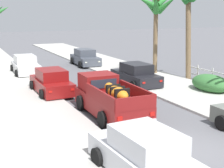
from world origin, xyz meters
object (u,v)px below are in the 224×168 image
object	(u,v)px
car_left_far	(136,75)
hedge_bush	(210,83)
palm_tree_left_fore	(156,8)
palm_tree_left_mid	(189,0)
car_right_far	(145,156)
pickup_truck	(109,99)
car_left_near	(25,65)
car_right_mid	(51,82)
car_right_near	(85,58)

from	to	relation	value
car_left_far	hedge_bush	world-z (taller)	car_left_far
car_left_far	palm_tree_left_fore	size ratio (longest dim) A/B	0.67
palm_tree_left_mid	hedge_bush	distance (m)	6.58
car_right_far	car_left_far	bearing A→B (deg)	61.83
hedge_bush	palm_tree_left_fore	bearing A→B (deg)	89.10
pickup_truck	palm_tree_left_fore	world-z (taller)	palm_tree_left_fore
car_left_far	car_left_near	bearing A→B (deg)	128.67
car_right_mid	hedge_bush	xyz separation A→B (m)	(9.11, -3.80, -0.16)
pickup_truck	car_left_near	world-z (taller)	pickup_truck
car_left_near	car_right_far	size ratio (longest dim) A/B	0.99
palm_tree_left_fore	hedge_bush	xyz separation A→B (m)	(-0.10, -6.64, -4.67)
car_left_near	palm_tree_left_mid	world-z (taller)	palm_tree_left_mid
car_right_near	palm_tree_left_fore	size ratio (longest dim) A/B	0.68
car_left_near	palm_tree_left_fore	xyz separation A→B (m)	(9.41, -4.48, 4.51)
car_left_far	palm_tree_left_mid	bearing A→B (deg)	3.02
car_left_far	palm_tree_left_mid	size ratio (longest dim) A/B	0.60
car_right_mid	hedge_bush	world-z (taller)	car_right_mid
car_left_far	hedge_bush	size ratio (longest dim) A/B	1.53
car_right_far	hedge_bush	size ratio (longest dim) A/B	1.55
palm_tree_left_fore	palm_tree_left_mid	distance (m)	3.01
pickup_truck	car_right_mid	size ratio (longest dim) A/B	1.23
palm_tree_left_fore	hedge_bush	bearing A→B (deg)	-90.90
pickup_truck	palm_tree_left_fore	xyz separation A→B (m)	(7.79, 8.17, 4.41)
car_right_near	car_right_far	size ratio (longest dim) A/B	1.00
pickup_truck	car_left_near	bearing A→B (deg)	97.33
pickup_truck	car_right_near	distance (m)	15.40
car_left_near	car_right_near	distance (m)	6.32
car_right_near	car_right_mid	world-z (taller)	same
car_left_near	palm_tree_left_mid	xyz separation A→B (m)	(10.42, -7.26, 5.05)
pickup_truck	car_right_mid	xyz separation A→B (m)	(-1.43, 5.33, -0.10)
car_right_mid	palm_tree_left_fore	world-z (taller)	palm_tree_left_fore
car_right_near	palm_tree_left_mid	size ratio (longest dim) A/B	0.61
pickup_truck	car_right_near	world-z (taller)	pickup_truck
palm_tree_left_fore	hedge_bush	size ratio (longest dim) A/B	2.28
car_left_near	palm_tree_left_fore	size ratio (longest dim) A/B	0.67
palm_tree_left_fore	hedge_bush	world-z (taller)	palm_tree_left_fore
car_right_near	car_right_mid	distance (m)	11.07
car_left_near	car_right_near	xyz separation A→B (m)	(5.95, 2.14, 0.00)
car_right_near	palm_tree_left_mid	xyz separation A→B (m)	(4.47, -9.40, 5.05)
car_right_mid	car_right_far	world-z (taller)	same
car_right_far	palm_tree_left_fore	distance (m)	17.61
car_left_near	car_right_mid	world-z (taller)	same
car_right_near	car_left_far	bearing A→B (deg)	-89.70
palm_tree_left_fore	palm_tree_left_mid	xyz separation A→B (m)	(1.00, -2.78, 0.54)
car_right_near	car_right_mid	xyz separation A→B (m)	(-5.74, -9.46, 0.00)
car_right_mid	pickup_truck	bearing A→B (deg)	-75.02
car_right_near	hedge_bush	xyz separation A→B (m)	(3.36, -13.26, -0.16)
pickup_truck	car_right_mid	bearing A→B (deg)	104.98
car_left_near	car_left_far	size ratio (longest dim) A/B	1.00
car_left_far	palm_tree_left_fore	world-z (taller)	palm_tree_left_fore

